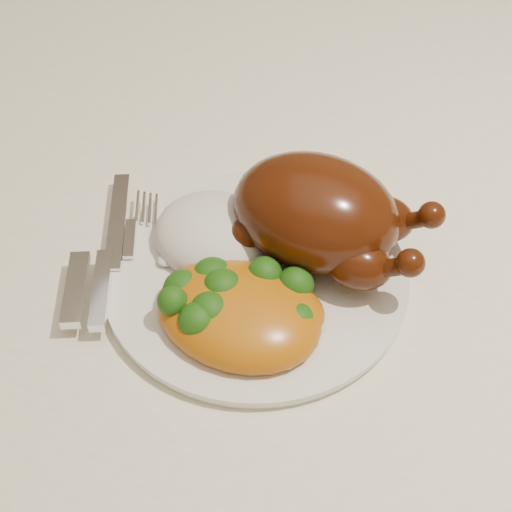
# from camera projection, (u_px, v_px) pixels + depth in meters

# --- Properties ---
(floor) EXTENTS (4.00, 4.00, 0.00)m
(floor) POSITION_uv_depth(u_px,v_px,m) (363.00, 509.00, 1.28)
(floor) COLOR brown
(floor) RESTS_ON ground
(dining_table) EXTENTS (1.60, 0.90, 0.76)m
(dining_table) POSITION_uv_depth(u_px,v_px,m) (428.00, 258.00, 0.79)
(dining_table) COLOR brown
(dining_table) RESTS_ON floor
(tablecloth) EXTENTS (1.73, 1.03, 0.18)m
(tablecloth) POSITION_uv_depth(u_px,v_px,m) (441.00, 210.00, 0.74)
(tablecloth) COLOR white
(tablecloth) RESTS_ON dining_table
(dinner_plate) EXTENTS (0.34, 0.34, 0.01)m
(dinner_plate) POSITION_uv_depth(u_px,v_px,m) (256.00, 276.00, 0.63)
(dinner_plate) COLOR white
(dinner_plate) RESTS_ON tablecloth
(roast_chicken) EXTENTS (0.19, 0.14, 0.09)m
(roast_chicken) POSITION_uv_depth(u_px,v_px,m) (320.00, 214.00, 0.61)
(roast_chicken) COLOR #481807
(roast_chicken) RESTS_ON dinner_plate
(rice_mound) EXTENTS (0.13, 0.12, 0.06)m
(rice_mound) POSITION_uv_depth(u_px,v_px,m) (214.00, 235.00, 0.64)
(rice_mound) COLOR white
(rice_mound) RESTS_ON dinner_plate
(mac_and_cheese) EXTENTS (0.16, 0.14, 0.05)m
(mac_and_cheese) POSITION_uv_depth(u_px,v_px,m) (239.00, 307.00, 0.58)
(mac_and_cheese) COLOR #B3560B
(mac_and_cheese) RESTS_ON dinner_plate
(cutlery) EXTENTS (0.07, 0.19, 0.01)m
(cutlery) POSITION_uv_depth(u_px,v_px,m) (101.00, 266.00, 0.62)
(cutlery) COLOR silver
(cutlery) RESTS_ON dinner_plate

